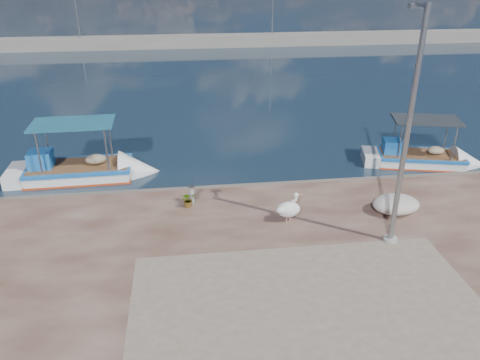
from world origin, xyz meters
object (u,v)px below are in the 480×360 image
object	(u,v)px
boat_left	(79,173)
boat_right	(418,160)
lamp_post	(406,141)
bollard_near	(192,194)
pelican	(289,209)

from	to	relation	value
boat_left	boat_right	distance (m)	15.09
lamp_post	bollard_near	size ratio (longest dim) A/B	9.94
boat_right	lamp_post	bearing A→B (deg)	-109.09
boat_left	boat_right	bearing A→B (deg)	-3.19
lamp_post	boat_left	bearing A→B (deg)	146.56
pelican	lamp_post	distance (m)	4.33
boat_left	boat_right	xyz separation A→B (m)	(15.08, -0.41, -0.03)
lamp_post	bollard_near	world-z (taller)	lamp_post
boat_right	bollard_near	world-z (taller)	boat_right
bollard_near	lamp_post	bearing A→B (deg)	-27.82
pelican	boat_right	bearing A→B (deg)	14.67
pelican	boat_left	bearing A→B (deg)	123.64
boat_left	pelican	bearing A→B (deg)	-36.97
pelican	bollard_near	distance (m)	3.59
boat_right	pelican	xyz separation A→B (m)	(-7.20, -5.18, 0.78)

